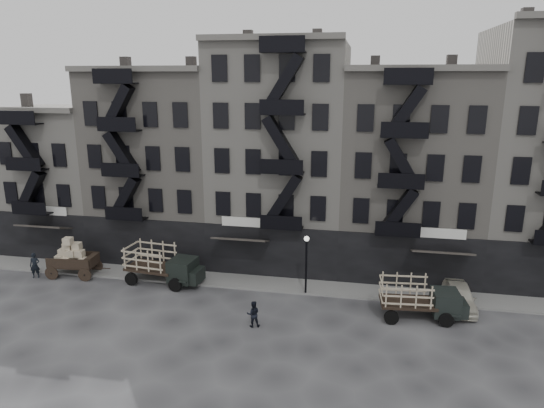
% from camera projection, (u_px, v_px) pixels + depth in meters
% --- Properties ---
extents(ground, '(140.00, 140.00, 0.00)m').
position_uv_depth(ground, '(255.00, 308.00, 31.74)').
color(ground, '#38383A').
rests_on(ground, ground).
extents(sidewalk, '(55.00, 2.50, 0.15)m').
position_uv_depth(sidewalk, '(267.00, 283.00, 35.28)').
color(sidewalk, slate).
rests_on(sidewalk, ground).
extents(building_west, '(10.00, 11.35, 13.20)m').
position_uv_depth(building_west, '(61.00, 176.00, 43.19)').
color(building_west, '#ACA89E').
rests_on(building_west, ground).
extents(building_midwest, '(10.00, 11.35, 16.20)m').
position_uv_depth(building_midwest, '(165.00, 164.00, 40.96)').
color(building_midwest, gray).
rests_on(building_midwest, ground).
extents(building_center, '(10.00, 11.35, 18.20)m').
position_uv_depth(building_center, '(282.00, 156.00, 38.86)').
color(building_center, '#ACA89E').
rests_on(building_center, ground).
extents(building_mideast, '(10.00, 11.35, 16.20)m').
position_uv_depth(building_mideast, '(409.00, 172.00, 37.28)').
color(building_mideast, gray).
rests_on(building_mideast, ground).
extents(lamp_post, '(0.36, 0.36, 4.28)m').
position_uv_depth(lamp_post, '(306.00, 257.00, 32.94)').
color(lamp_post, black).
rests_on(lamp_post, ground).
extents(wagon, '(3.75, 2.21, 3.05)m').
position_uv_depth(wagon, '(72.00, 254.00, 36.42)').
color(wagon, black).
rests_on(wagon, ground).
extents(stake_truck_west, '(5.83, 2.84, 2.83)m').
position_uv_depth(stake_truck_west, '(162.00, 262.00, 35.16)').
color(stake_truck_west, black).
rests_on(stake_truck_west, ground).
extents(stake_truck_east, '(5.36, 2.54, 2.61)m').
position_uv_depth(stake_truck_east, '(420.00, 296.00, 30.03)').
color(stake_truck_east, black).
rests_on(stake_truck_east, ground).
extents(car_east, '(1.88, 4.58, 1.55)m').
position_uv_depth(car_east, '(459.00, 296.00, 31.60)').
color(car_east, beige).
rests_on(car_east, ground).
extents(pedestrian_west, '(0.83, 0.70, 1.93)m').
position_uv_depth(pedestrian_west, '(35.00, 265.00, 36.24)').
color(pedestrian_west, black).
rests_on(pedestrian_west, ground).
extents(pedestrian_mid, '(0.95, 0.83, 1.65)m').
position_uv_depth(pedestrian_mid, '(253.00, 314.00, 29.19)').
color(pedestrian_mid, black).
rests_on(pedestrian_mid, ground).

